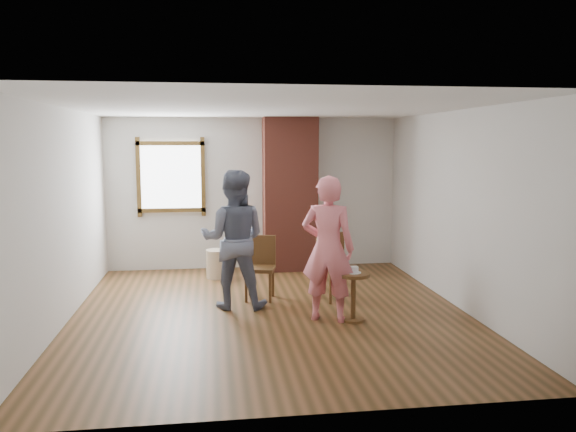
% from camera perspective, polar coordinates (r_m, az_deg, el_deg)
% --- Properties ---
extents(ground, '(5.50, 5.50, 0.00)m').
position_cam_1_polar(ground, '(7.31, -1.78, -9.83)').
color(ground, brown).
rests_on(ground, ground).
extents(room_shell, '(5.04, 5.52, 2.62)m').
position_cam_1_polar(room_shell, '(7.59, -2.74, 4.70)').
color(room_shell, silver).
rests_on(room_shell, ground).
extents(brick_chimney, '(0.90, 0.50, 2.60)m').
position_cam_1_polar(brick_chimney, '(9.58, 0.19, 2.21)').
color(brick_chimney, '#974435').
rests_on(brick_chimney, ground).
extents(stoneware_crock, '(0.43, 0.43, 0.46)m').
position_cam_1_polar(stoneware_crock, '(9.18, -7.19, -4.84)').
color(stoneware_crock, '#C7AD90').
rests_on(stoneware_crock, ground).
extents(dark_pot, '(0.21, 0.21, 0.17)m').
position_cam_1_polar(dark_pot, '(9.58, -6.25, -5.19)').
color(dark_pot, black).
rests_on(dark_pot, ground).
extents(dining_chair_left, '(0.49, 0.49, 0.88)m').
position_cam_1_polar(dining_chair_left, '(7.89, -2.83, -4.85)').
color(dining_chair_left, brown).
rests_on(dining_chair_left, ground).
extents(dining_chair_right, '(0.52, 0.52, 0.92)m').
position_cam_1_polar(dining_chair_right, '(7.89, 4.68, -4.71)').
color(dining_chair_right, brown).
rests_on(dining_chair_right, ground).
extents(side_table, '(0.40, 0.40, 0.60)m').
position_cam_1_polar(side_table, '(6.95, 6.66, -7.35)').
color(side_table, brown).
rests_on(side_table, ground).
extents(cake_plate, '(0.18, 0.18, 0.01)m').
position_cam_1_polar(cake_plate, '(6.90, 6.68, -5.73)').
color(cake_plate, white).
rests_on(cake_plate, side_table).
extents(cake_slice, '(0.08, 0.07, 0.06)m').
position_cam_1_polar(cake_slice, '(6.90, 6.77, -5.45)').
color(cake_slice, silver).
rests_on(cake_slice, cake_plate).
extents(man, '(0.99, 0.83, 1.82)m').
position_cam_1_polar(man, '(7.41, -5.55, -2.37)').
color(man, '#151D3A').
rests_on(man, ground).
extents(person_pink, '(0.76, 0.64, 1.79)m').
position_cam_1_polar(person_pink, '(6.85, 4.08, -3.33)').
color(person_pink, pink).
rests_on(person_pink, ground).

